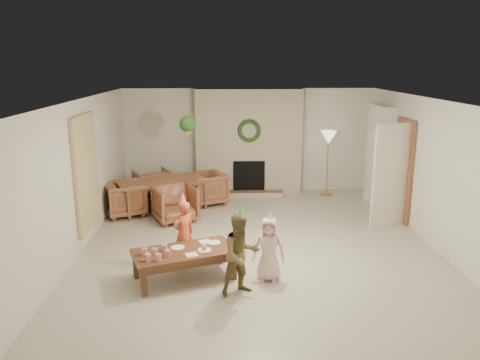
{
  "coord_description": "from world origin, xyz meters",
  "views": [
    {
      "loc": [
        -0.56,
        -7.69,
        3.1
      ],
      "look_at": [
        -0.3,
        0.4,
        1.05
      ],
      "focal_mm": 34.92,
      "sensor_mm": 36.0,
      "label": 1
    }
  ],
  "objects_px": {
    "child_plaid": "(241,254)",
    "dining_chair_far": "(152,185)",
    "coffee_table_top": "(184,252)",
    "child_red": "(184,234)",
    "dining_table": "(163,195)",
    "dining_chair_right": "(206,188)",
    "dining_chair_near": "(175,204)",
    "dining_chair_left": "(125,199)",
    "child_pink": "(269,249)"
  },
  "relations": [
    {
      "from": "child_plaid",
      "to": "dining_chair_far",
      "type": "bearing_deg",
      "value": 89.14
    },
    {
      "from": "coffee_table_top",
      "to": "child_red",
      "type": "distance_m",
      "value": 0.49
    },
    {
      "from": "dining_table",
      "to": "child_red",
      "type": "xyz_separation_m",
      "value": [
        0.69,
        -2.85,
        0.2
      ]
    },
    {
      "from": "dining_chair_right",
      "to": "child_red",
      "type": "xyz_separation_m",
      "value": [
        -0.23,
        -3.27,
        0.17
      ]
    },
    {
      "from": "dining_chair_right",
      "to": "dining_table",
      "type": "bearing_deg",
      "value": -90.0
    },
    {
      "from": "child_red",
      "to": "dining_chair_far",
      "type": "bearing_deg",
      "value": -114.49
    },
    {
      "from": "dining_chair_right",
      "to": "child_plaid",
      "type": "bearing_deg",
      "value": -16.11
    },
    {
      "from": "dining_chair_far",
      "to": "coffee_table_top",
      "type": "bearing_deg",
      "value": 80.16
    },
    {
      "from": "dining_chair_right",
      "to": "child_red",
      "type": "bearing_deg",
      "value": -28.53
    },
    {
      "from": "dining_chair_near",
      "to": "coffee_table_top",
      "type": "relative_size",
      "value": 0.54
    },
    {
      "from": "dining_chair_far",
      "to": "child_red",
      "type": "relative_size",
      "value": 0.75
    },
    {
      "from": "dining_chair_near",
      "to": "dining_chair_left",
      "type": "xyz_separation_m",
      "value": [
        -1.07,
        0.4,
        0.0
      ]
    },
    {
      "from": "dining_table",
      "to": "child_pink",
      "type": "relative_size",
      "value": 1.93
    },
    {
      "from": "dining_chair_far",
      "to": "dining_chair_right",
      "type": "bearing_deg",
      "value": 141.34
    },
    {
      "from": "dining_chair_near",
      "to": "dining_chair_left",
      "type": "relative_size",
      "value": 1.0
    },
    {
      "from": "dining_table",
      "to": "child_pink",
      "type": "distance_m",
      "value": 3.92
    },
    {
      "from": "dining_chair_far",
      "to": "child_plaid",
      "type": "relative_size",
      "value": 0.69
    },
    {
      "from": "dining_chair_near",
      "to": "dining_chair_far",
      "type": "height_order",
      "value": "same"
    },
    {
      "from": "coffee_table_top",
      "to": "child_plaid",
      "type": "xyz_separation_m",
      "value": [
        0.81,
        -0.47,
        0.16
      ]
    },
    {
      "from": "dining_table",
      "to": "coffee_table_top",
      "type": "height_order",
      "value": "dining_table"
    },
    {
      "from": "dining_table",
      "to": "child_plaid",
      "type": "distance_m",
      "value": 4.11
    },
    {
      "from": "dining_chair_near",
      "to": "child_red",
      "type": "bearing_deg",
      "value": -105.05
    },
    {
      "from": "dining_chair_near",
      "to": "coffee_table_top",
      "type": "distance_m",
      "value": 2.62
    },
    {
      "from": "dining_chair_far",
      "to": "dining_chair_left",
      "type": "xyz_separation_m",
      "value": [
        -0.4,
        -1.07,
        0.0
      ]
    },
    {
      "from": "dining_table",
      "to": "dining_chair_near",
      "type": "bearing_deg",
      "value": -90.0
    },
    {
      "from": "dining_chair_right",
      "to": "coffee_table_top",
      "type": "relative_size",
      "value": 0.54
    },
    {
      "from": "dining_chair_left",
      "to": "child_red",
      "type": "relative_size",
      "value": 0.75
    },
    {
      "from": "dining_chair_right",
      "to": "coffee_table_top",
      "type": "distance_m",
      "value": 3.75
    },
    {
      "from": "dining_chair_left",
      "to": "coffee_table_top",
      "type": "distance_m",
      "value": 3.33
    },
    {
      "from": "dining_chair_left",
      "to": "child_plaid",
      "type": "distance_m",
      "value": 4.15
    },
    {
      "from": "dining_chair_near",
      "to": "dining_chair_right",
      "type": "height_order",
      "value": "same"
    },
    {
      "from": "dining_chair_left",
      "to": "dining_chair_right",
      "type": "distance_m",
      "value": 1.82
    },
    {
      "from": "child_plaid",
      "to": "coffee_table_top",
      "type": "bearing_deg",
      "value": 126.64
    },
    {
      "from": "child_pink",
      "to": "dining_chair_right",
      "type": "bearing_deg",
      "value": 116.44
    },
    {
      "from": "dining_chair_far",
      "to": "child_red",
      "type": "bearing_deg",
      "value": 81.4
    },
    {
      "from": "dining_chair_far",
      "to": "dining_chair_right",
      "type": "distance_m",
      "value": 1.29
    },
    {
      "from": "dining_chair_far",
      "to": "dining_chair_left",
      "type": "height_order",
      "value": "same"
    },
    {
      "from": "dining_chair_right",
      "to": "dining_chair_far",
      "type": "bearing_deg",
      "value": -128.66
    },
    {
      "from": "dining_chair_right",
      "to": "child_red",
      "type": "height_order",
      "value": "child_red"
    },
    {
      "from": "dining_chair_left",
      "to": "child_red",
      "type": "xyz_separation_m",
      "value": [
        1.43,
        -2.52,
        0.17
      ]
    },
    {
      "from": "dining_chair_left",
      "to": "coffee_table_top",
      "type": "bearing_deg",
      "value": -178.46
    },
    {
      "from": "dining_chair_right",
      "to": "coffee_table_top",
      "type": "xyz_separation_m",
      "value": [
        -0.19,
        -3.75,
        0.05
      ]
    },
    {
      "from": "child_plaid",
      "to": "child_pink",
      "type": "height_order",
      "value": "child_plaid"
    },
    {
      "from": "dining_chair_far",
      "to": "child_plaid",
      "type": "distance_m",
      "value": 4.91
    },
    {
      "from": "dining_table",
      "to": "dining_chair_far",
      "type": "height_order",
      "value": "dining_chair_far"
    },
    {
      "from": "dining_chair_right",
      "to": "child_red",
      "type": "distance_m",
      "value": 3.29
    },
    {
      "from": "dining_chair_near",
      "to": "dining_chair_right",
      "type": "distance_m",
      "value": 1.29
    },
    {
      "from": "child_plaid",
      "to": "child_pink",
      "type": "distance_m",
      "value": 0.59
    },
    {
      "from": "dining_chair_far",
      "to": "dining_chair_right",
      "type": "xyz_separation_m",
      "value": [
        1.25,
        -0.31,
        0.0
      ]
    },
    {
      "from": "dining_chair_near",
      "to": "child_plaid",
      "type": "distance_m",
      "value": 3.3
    }
  ]
}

